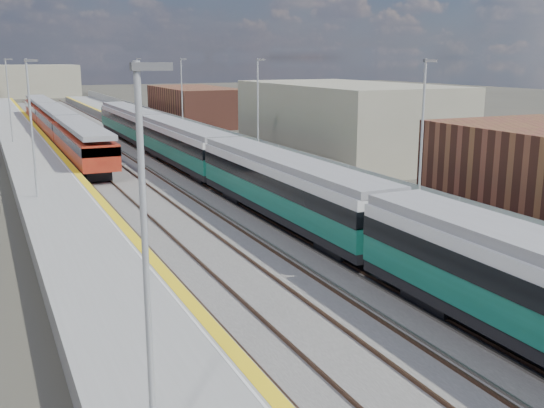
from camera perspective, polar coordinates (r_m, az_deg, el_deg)
ground at (r=54.94m, az=-10.94°, el=3.78°), size 320.00×320.00×0.00m
ballast_bed at (r=56.89m, az=-13.75°, el=3.99°), size 10.50×155.00×0.06m
tracks at (r=58.62m, az=-13.49°, el=4.33°), size 8.96×160.00×0.17m
platform_right at (r=58.66m, az=-6.51°, el=5.04°), size 4.70×155.00×8.52m
platform_left at (r=55.97m, az=-20.62°, el=3.89°), size 4.30×155.00×8.52m
green_train at (r=41.44m, az=-4.27°, el=3.95°), size 2.68×74.73×2.95m
red_train at (r=70.69m, az=-18.75°, el=6.95°), size 2.64×53.53×3.33m
tree_d at (r=72.17m, az=4.23°, el=8.87°), size 4.02×4.02×5.45m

